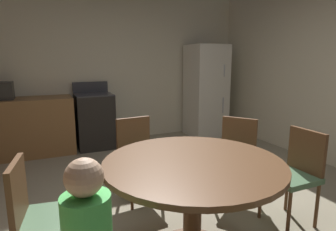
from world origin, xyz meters
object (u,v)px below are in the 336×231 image
Objects in this scene: oven_range at (95,120)px; chair_west at (39,214)px; refrigerator at (206,91)px; chair_east at (296,170)px; chair_northeast at (235,153)px; chair_north at (138,153)px; dining_table at (193,180)px.

chair_west is at bearing -106.32° from oven_range.
refrigerator reaches higher than oven_range.
oven_range is 3.34m from chair_east.
oven_range reaches higher than chair_east.
oven_range is at bearing -102.70° from chair_northeast.
oven_range is 0.62× the size of refrigerator.
refrigerator is 2.87m from chair_north.
refrigerator is 3.18m from chair_east.
refrigerator reaches higher than dining_table.
chair_west and chair_east have the same top height.
oven_range is 3.11m from dining_table.
chair_northeast is at bearing -66.58° from oven_range.
oven_range is 2.69m from chair_northeast.
chair_north is at bearing 94.74° from dining_table.
refrigerator reaches higher than chair_east.
chair_north is (-0.09, 1.07, -0.11)m from dining_table.
dining_table is 1.54× the size of chair_west.
dining_table is at bearing -0.00° from chair_north.
dining_table is 1.54× the size of chair_east.
chair_east is at bearing 4.42° from chair_west.
chair_north is (-2.04, -1.98, -0.38)m from refrigerator.
chair_east reaches higher than dining_table.
refrigerator is 3.63m from dining_table.
chair_east is (1.16, -1.06, 0.00)m from chair_north.
chair_east is (2.14, -0.14, 0.00)m from chair_west.
oven_range is 0.82× the size of dining_table.
chair_northeast is at bearing 22.12° from chair_west.
chair_east is at bearing 72.30° from chair_northeast.
dining_table is at bearing -86.30° from oven_range.
refrigerator is 4.20m from chair_west.
chair_northeast is (-0.21, 0.62, 0.00)m from chair_east.
oven_range is at bearing 93.70° from dining_table.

